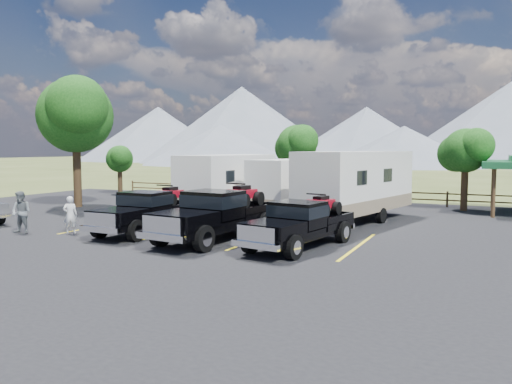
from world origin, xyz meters
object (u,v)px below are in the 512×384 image
at_px(tree_big_nw, 75,115).
at_px(person_a, 70,215).
at_px(rig_right, 301,222).
at_px(trailer_center, 297,185).
at_px(person_b, 21,212).
at_px(rig_left, 149,210).
at_px(rig_center, 218,213).
at_px(trailer_left, 228,182).
at_px(trailer_right, 356,185).

relative_size(tree_big_nw, person_a, 4.95).
relative_size(tree_big_nw, rig_right, 1.34).
distance_m(trailer_center, person_b, 13.87).
relative_size(trailer_center, person_a, 5.46).
bearing_deg(tree_big_nw, rig_left, -30.52).
relative_size(person_a, person_b, 0.89).
bearing_deg(trailer_center, rig_center, -80.29).
xyz_separation_m(trailer_left, trailer_right, (7.36, -0.54, 0.11)).
relative_size(rig_center, rig_right, 1.14).
bearing_deg(trailer_center, tree_big_nw, -157.85).
height_order(tree_big_nw, person_b, tree_big_nw).
bearing_deg(person_b, rig_left, 18.64).
distance_m(rig_center, trailer_center, 8.97).
relative_size(tree_big_nw, rig_center, 1.18).
xyz_separation_m(rig_center, trailer_left, (-3.61, 7.61, 0.64)).
height_order(rig_right, trailer_right, trailer_right).
bearing_deg(rig_left, person_a, -147.81).
bearing_deg(rig_center, trailer_center, 96.42).
relative_size(trailer_left, trailer_right, 0.94).
bearing_deg(rig_center, person_a, -161.06).
distance_m(tree_big_nw, rig_right, 18.36).
distance_m(trailer_left, person_b, 10.90).
height_order(rig_left, rig_center, rig_center).
relative_size(tree_big_nw, trailer_center, 0.91).
height_order(trailer_left, trailer_right, trailer_right).
bearing_deg(trailer_right, trailer_left, -171.08).
distance_m(tree_big_nw, trailer_center, 14.08).
distance_m(rig_left, trailer_center, 9.37).
height_order(rig_center, trailer_right, trailer_right).
xyz_separation_m(tree_big_nw, trailer_right, (16.95, 1.08, -3.76)).
xyz_separation_m(rig_left, rig_center, (3.52, -0.28, 0.10)).
bearing_deg(rig_right, person_b, -158.94).
height_order(rig_left, person_b, rig_left).
distance_m(trailer_left, trailer_center, 3.82).
distance_m(rig_center, rig_right, 3.49).
relative_size(tree_big_nw, trailer_left, 0.85).
relative_size(rig_left, rig_right, 1.00).
xyz_separation_m(trailer_left, person_a, (-2.67, -9.03, -0.89)).
height_order(trailer_center, person_a, trailer_center).
relative_size(tree_big_nw, rig_left, 1.33).
bearing_deg(person_a, rig_left, 175.10).
bearing_deg(person_a, person_b, -13.43).
height_order(trailer_right, person_b, trailer_right).
relative_size(trailer_center, person_b, 4.84).
xyz_separation_m(tree_big_nw, rig_right, (16.69, -6.05, -4.65)).
bearing_deg(trailer_right, tree_big_nw, -163.26).
distance_m(rig_right, trailer_center, 9.70).
relative_size(rig_right, person_b, 3.28).
height_order(rig_center, trailer_left, trailer_left).
bearing_deg(trailer_left, rig_center, -62.96).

